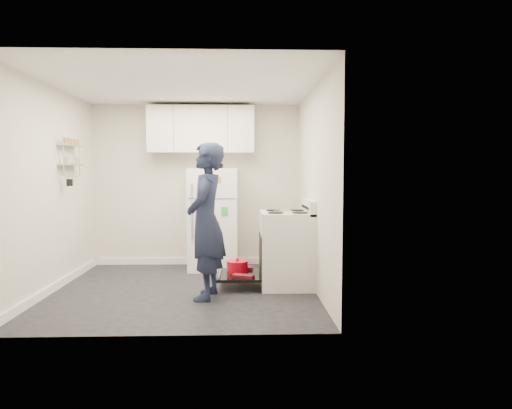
{
  "coord_description": "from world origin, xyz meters",
  "views": [
    {
      "loc": [
        0.7,
        -5.58,
        1.45
      ],
      "look_at": [
        0.89,
        0.09,
        1.05
      ],
      "focal_mm": 32.0,
      "sensor_mm": 36.0,
      "label": 1
    }
  ],
  "objects_px": {
    "electric_range": "(285,250)",
    "refrigerator": "(213,218)",
    "open_oven_door": "(238,271)",
    "person": "(206,221)"
  },
  "relations": [
    {
      "from": "electric_range",
      "to": "person",
      "type": "height_order",
      "value": "person"
    },
    {
      "from": "electric_range",
      "to": "refrigerator",
      "type": "distance_m",
      "value": 1.5
    },
    {
      "from": "refrigerator",
      "to": "open_oven_door",
      "type": "bearing_deg",
      "value": -70.24
    },
    {
      "from": "open_oven_door",
      "to": "person",
      "type": "bearing_deg",
      "value": -122.7
    },
    {
      "from": "electric_range",
      "to": "person",
      "type": "bearing_deg",
      "value": -151.29
    },
    {
      "from": "open_oven_door",
      "to": "refrigerator",
      "type": "bearing_deg",
      "value": 109.76
    },
    {
      "from": "electric_range",
      "to": "open_oven_door",
      "type": "distance_m",
      "value": 0.66
    },
    {
      "from": "electric_range",
      "to": "open_oven_door",
      "type": "bearing_deg",
      "value": 176.08
    },
    {
      "from": "refrigerator",
      "to": "person",
      "type": "height_order",
      "value": "person"
    },
    {
      "from": "refrigerator",
      "to": "person",
      "type": "distance_m",
      "value": 1.63
    }
  ]
}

